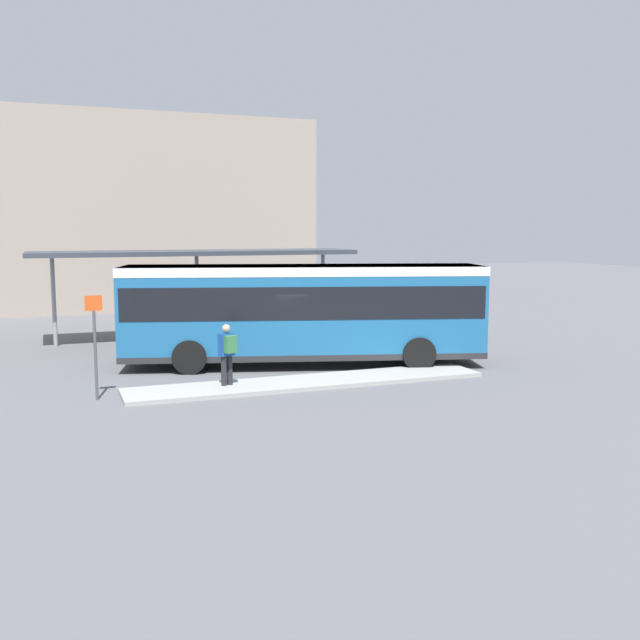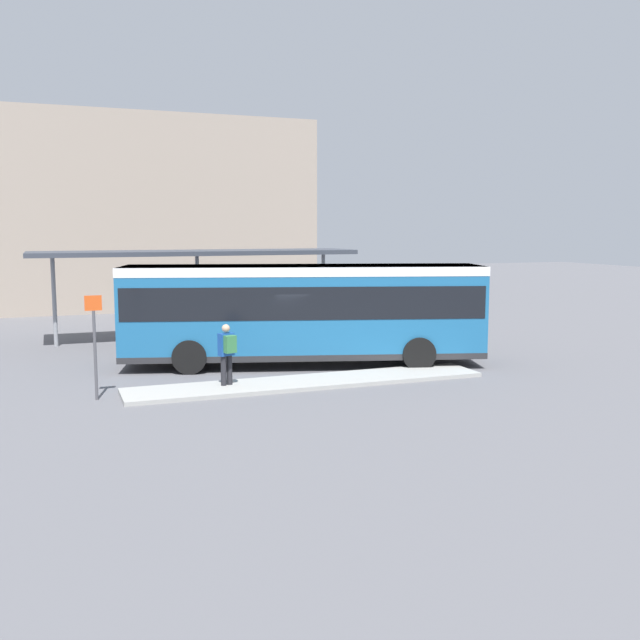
% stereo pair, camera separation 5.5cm
% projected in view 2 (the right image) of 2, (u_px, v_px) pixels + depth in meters
% --- Properties ---
extents(ground_plane, '(120.00, 120.00, 0.00)m').
position_uv_depth(ground_plane, '(304.00, 365.00, 23.87)').
color(ground_plane, '#5B5B60').
extents(curb_island, '(10.71, 1.80, 0.12)m').
position_uv_depth(curb_island, '(309.00, 382.00, 20.94)').
color(curb_island, '#9E9E99').
rests_on(curb_island, ground_plane).
extents(city_bus, '(12.04, 5.70, 3.34)m').
position_uv_depth(city_bus, '(304.00, 308.00, 23.63)').
color(city_bus, '#1E6093').
rests_on(city_bus, ground_plane).
extents(pedestrian_waiting, '(0.49, 0.53, 1.75)m').
position_uv_depth(pedestrian_waiting, '(227.00, 351.00, 20.12)').
color(pedestrian_waiting, '#232328').
rests_on(pedestrian_waiting, curb_island).
extents(bicycle_blue, '(0.48, 1.77, 0.77)m').
position_uv_depth(bicycle_blue, '(449.00, 328.00, 29.98)').
color(bicycle_blue, black).
rests_on(bicycle_blue, ground_plane).
extents(bicycle_red, '(0.48, 1.77, 0.76)m').
position_uv_depth(bicycle_red, '(443.00, 326.00, 30.81)').
color(bicycle_red, black).
rests_on(bicycle_red, ground_plane).
extents(bicycle_black, '(0.48, 1.58, 0.69)m').
position_uv_depth(bicycle_black, '(436.00, 324.00, 31.64)').
color(bicycle_black, black).
rests_on(bicycle_black, ground_plane).
extents(bicycle_white, '(0.48, 1.67, 0.72)m').
position_uv_depth(bicycle_white, '(422.00, 322.00, 32.31)').
color(bicycle_white, black).
rests_on(bicycle_white, ground_plane).
extents(station_shelter, '(13.11, 3.01, 3.67)m').
position_uv_depth(station_shelter, '(197.00, 254.00, 29.23)').
color(station_shelter, '#383D47').
rests_on(station_shelter, ground_plane).
extents(platform_sign, '(0.44, 0.08, 2.80)m').
position_uv_depth(platform_sign, '(95.00, 342.00, 18.83)').
color(platform_sign, '#4C4C51').
rests_on(platform_sign, ground_plane).
extents(station_building, '(20.00, 11.98, 10.85)m').
position_uv_depth(station_building, '(132.00, 215.00, 44.03)').
color(station_building, gray).
rests_on(station_building, ground_plane).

